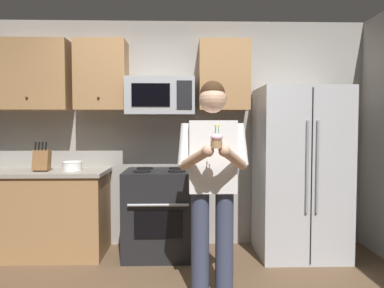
% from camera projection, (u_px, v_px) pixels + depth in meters
% --- Properties ---
extents(wall_back, '(4.40, 0.10, 2.60)m').
position_uv_depth(wall_back, '(175.00, 134.00, 4.25)').
color(wall_back, gray).
rests_on(wall_back, ground).
extents(oven_range, '(0.76, 0.70, 0.93)m').
position_uv_depth(oven_range, '(160.00, 212.00, 3.90)').
color(oven_range, black).
rests_on(oven_range, ground).
extents(microwave, '(0.74, 0.41, 0.40)m').
position_uv_depth(microwave, '(161.00, 96.00, 3.96)').
color(microwave, '#9EA0A5').
extents(refrigerator, '(0.90, 0.75, 1.80)m').
position_uv_depth(refrigerator, '(300.00, 172.00, 3.88)').
color(refrigerator, '#B7BABF').
rests_on(refrigerator, ground).
extents(cabinet_row_upper, '(2.78, 0.36, 0.76)m').
position_uv_depth(cabinet_row_upper, '(109.00, 76.00, 3.98)').
color(cabinet_row_upper, '#9E7247').
extents(counter_left, '(1.44, 0.66, 0.92)m').
position_uv_depth(counter_left, '(40.00, 213.00, 3.89)').
color(counter_left, '#9E7247').
rests_on(counter_left, ground).
extents(knife_block, '(0.16, 0.15, 0.32)m').
position_uv_depth(knife_block, '(42.00, 160.00, 3.81)').
color(knife_block, brown).
rests_on(knife_block, counter_left).
extents(bowl_large_white, '(0.21, 0.21, 0.10)m').
position_uv_depth(bowl_large_white, '(72.00, 166.00, 3.86)').
color(bowl_large_white, white).
rests_on(bowl_large_white, counter_left).
extents(person, '(0.60, 0.48, 1.76)m').
position_uv_depth(person, '(213.00, 175.00, 2.93)').
color(person, '#383F59').
rests_on(person, ground).
extents(cupcake, '(0.09, 0.09, 0.17)m').
position_uv_depth(cupcake, '(216.00, 140.00, 2.59)').
color(cupcake, '#A87F56').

